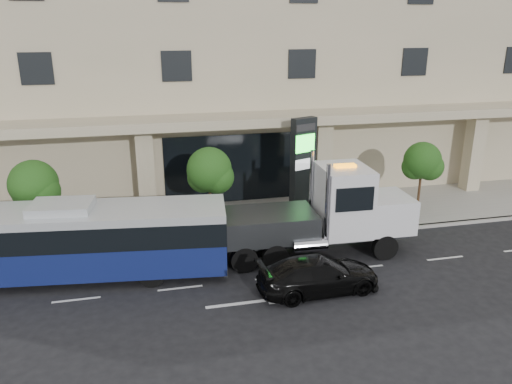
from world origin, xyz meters
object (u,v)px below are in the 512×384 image
at_px(city_bus, 66,240).
at_px(black_sedan, 319,275).
at_px(signage_pylon, 303,169).
at_px(tow_truck, 323,215).

height_order(city_bus, black_sedan, city_bus).
bearing_deg(signage_pylon, city_bus, 178.24).
bearing_deg(black_sedan, city_bus, 67.79).
bearing_deg(tow_truck, city_bus, -179.07).
bearing_deg(tow_truck, signage_pylon, 87.46).
bearing_deg(black_sedan, signage_pylon, -15.70).
distance_m(city_bus, black_sedan, 10.43).
height_order(black_sedan, signage_pylon, signage_pylon).
relative_size(tow_truck, black_sedan, 2.08).
height_order(tow_truck, black_sedan, tow_truck).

